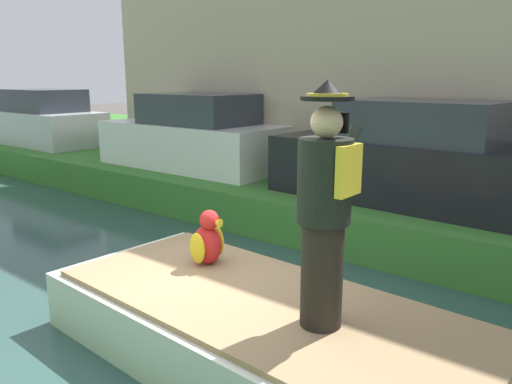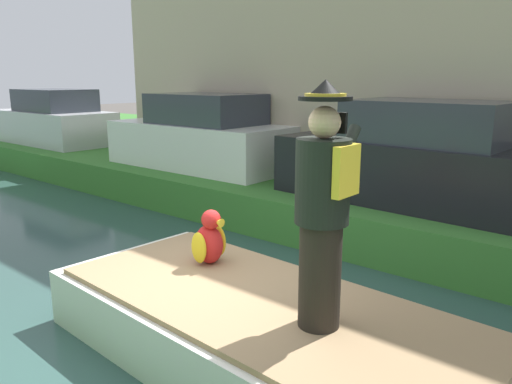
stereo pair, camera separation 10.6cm
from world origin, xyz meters
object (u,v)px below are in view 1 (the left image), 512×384
Objects in this scene: boat at (263,332)px; parked_car_dark at (410,159)px; person_pirate at (325,208)px; parked_car_silver at (43,121)px; parrot_plush at (208,241)px; parked_car_white at (193,137)px.

parked_car_dark is (4.05, 0.38, 0.98)m from boat.
person_pirate is 4.25m from parked_car_dark.
parked_car_dark is 10.57m from parked_car_silver.
parked_car_silver reaches higher than parrot_plush.
boat is 6.49m from parked_car_white.
parked_car_silver reaches higher than boat.
person_pirate reaches higher than parked_car_silver.
parked_car_silver is (0.00, 5.97, 0.00)m from parked_car_white.
person_pirate is at bearing -103.64° from parrot_plush.
parked_car_dark is (3.74, -0.59, 0.42)m from parrot_plush.
parked_car_white is at bearing 50.86° from boat.
person_pirate is (-0.07, -0.62, 1.23)m from boat.
parked_car_dark is 1.01× the size of parked_car_white.
parked_car_dark is at bearing -90.00° from parked_car_silver.
parked_car_white is at bearing 47.04° from parrot_plush.
parked_car_white is 5.97m from parked_car_silver.
person_pirate is 6.96m from parked_car_white.
parrot_plush is at bearing 92.07° from person_pirate.
person_pirate is at bearing -126.36° from parked_car_white.
parked_car_silver is at bearing 86.09° from person_pirate.
person_pirate reaches higher than parked_car_dark.
boat is 11.71m from parked_car_silver.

